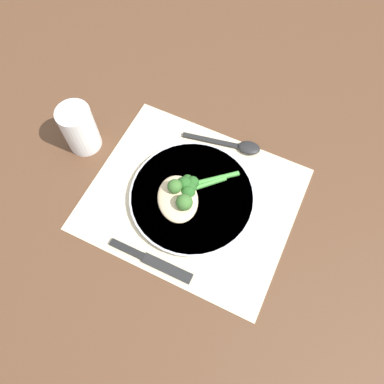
# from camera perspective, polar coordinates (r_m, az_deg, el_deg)

# --- Properties ---
(ground_plane) EXTENTS (3.00, 3.00, 0.00)m
(ground_plane) POSITION_cam_1_polar(r_m,az_deg,el_deg) (0.77, -0.00, -1.07)
(ground_plane) COLOR brown
(placemat) EXTENTS (0.41, 0.34, 0.00)m
(placemat) POSITION_cam_1_polar(r_m,az_deg,el_deg) (0.77, -0.00, -1.01)
(placemat) COLOR beige
(placemat) RESTS_ON ground_plane
(plate) EXTENTS (0.25, 0.25, 0.01)m
(plate) POSITION_cam_1_polar(r_m,az_deg,el_deg) (0.76, -0.00, -0.68)
(plate) COLOR silver
(plate) RESTS_ON placemat
(chicken_fillet) EXTENTS (0.13, 0.13, 0.02)m
(chicken_fillet) POSITION_cam_1_polar(r_m,az_deg,el_deg) (0.74, -2.18, -1.03)
(chicken_fillet) COLOR beige
(chicken_fillet) RESTS_ON plate
(pesto_dollop_primary) EXTENTS (0.03, 0.03, 0.03)m
(pesto_dollop_primary) POSITION_cam_1_polar(r_m,az_deg,el_deg) (0.72, -2.65, 0.85)
(pesto_dollop_primary) COLOR #3D702D
(pesto_dollop_primary) RESTS_ON chicken_fillet
(pesto_dollop_secondary) EXTENTS (0.03, 0.03, 0.03)m
(pesto_dollop_secondary) POSITION_cam_1_polar(r_m,az_deg,el_deg) (0.71, -1.26, -1.56)
(pesto_dollop_secondary) COLOR #3D702D
(pesto_dollop_secondary) RESTS_ON chicken_fillet
(broccoli_stalk_right) EXTENTS (0.09, 0.09, 0.03)m
(broccoli_stalk_right) POSITION_cam_1_polar(r_m,az_deg,el_deg) (0.74, -0.47, 0.65)
(broccoli_stalk_right) COLOR green
(broccoli_stalk_right) RESTS_ON plate
(broccoli_stalk_front) EXTENTS (0.10, 0.08, 0.03)m
(broccoli_stalk_front) POSITION_cam_1_polar(r_m,az_deg,el_deg) (0.76, 0.85, 1.73)
(broccoli_stalk_front) COLOR green
(broccoli_stalk_front) RESTS_ON plate
(knife) EXTENTS (0.17, 0.02, 0.01)m
(knife) POSITION_cam_1_polar(r_m,az_deg,el_deg) (0.72, -6.56, -10.19)
(knife) COLOR black
(knife) RESTS_ON placemat
(spoon) EXTENTS (0.17, 0.06, 0.01)m
(spoon) POSITION_cam_1_polar(r_m,az_deg,el_deg) (0.83, 7.30, 6.97)
(spoon) COLOR black
(spoon) RESTS_ON placemat
(water_glass) EXTENTS (0.07, 0.07, 0.11)m
(water_glass) POSITION_cam_1_polar(r_m,az_deg,el_deg) (0.82, -16.77, 9.21)
(water_glass) COLOR white
(water_glass) RESTS_ON ground_plane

